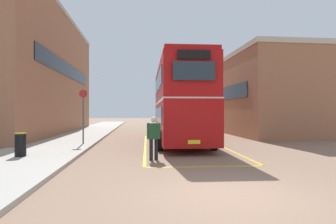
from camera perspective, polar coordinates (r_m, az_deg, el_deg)
The scene contains 10 objects.
ground_plane at distance 20.58m, azimuth -0.32°, elevation -5.25°, with size 135.60×135.60×0.00m, color #846651.
sidewalk_left at distance 23.29m, azimuth -17.12°, elevation -4.47°, with size 4.00×57.60×0.14m, color #A39E93.
brick_building_left at distance 26.42m, azimuth -26.43°, elevation 7.13°, with size 6.27×20.65×10.32m.
depot_building_right at distance 26.13m, azimuth 17.95°, elevation 3.24°, with size 6.27×13.96×6.71m.
double_decker_bus at distance 16.77m, azimuth 2.35°, elevation 2.16°, with size 3.15×10.58×4.75m.
single_deck_bus at distance 37.02m, azimuth 3.17°, elevation -0.39°, with size 3.16×9.82×3.02m.
pedestrian_boarding at distance 10.86m, azimuth -2.96°, elevation -4.76°, with size 0.54×0.37×1.69m.
litter_bin at distance 12.36m, azimuth -28.07°, elevation -5.93°, with size 0.44×0.44×0.92m.
bus_stop_sign at distance 15.97m, azimuth -17.05°, elevation 0.11°, with size 0.44×0.08×2.98m.
bay_marking_yellow at distance 14.94m, azimuth 3.36°, elevation -7.22°, with size 4.66×12.64×0.01m.
Camera 1 is at (-2.07, -5.99, 1.87)m, focal length 29.63 mm.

